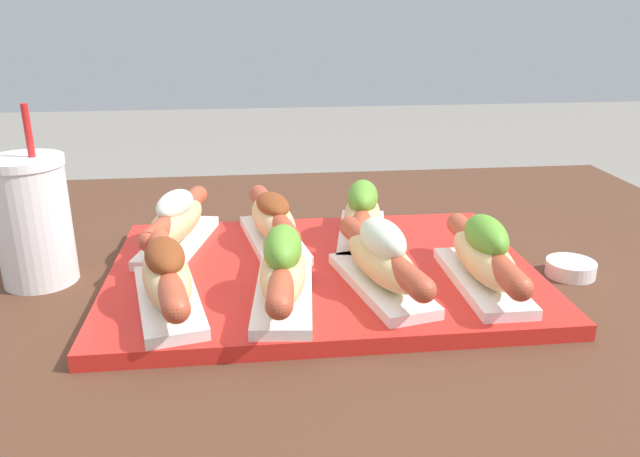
{
  "coord_description": "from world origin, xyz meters",
  "views": [
    {
      "loc": [
        -0.1,
        -0.69,
        1.04
      ],
      "look_at": [
        -0.02,
        0.02,
        0.78
      ],
      "focal_mm": 35.0,
      "sensor_mm": 36.0,
      "label": 1
    }
  ],
  "objects_px": {
    "hot_dog_3": "(484,256)",
    "hot_dog_1": "(283,269)",
    "hot_dog_5": "(273,220)",
    "hot_dog_0": "(166,276)",
    "drink_cup": "(33,220)",
    "hot_dog_6": "(362,214)",
    "sauce_bowl": "(571,267)",
    "hot_dog_4": "(176,221)",
    "hot_dog_2": "(382,259)",
    "serving_tray": "(322,272)"
  },
  "relations": [
    {
      "from": "hot_dog_3",
      "to": "hot_dog_1",
      "type": "bearing_deg",
      "value": -177.06
    },
    {
      "from": "hot_dog_5",
      "to": "hot_dog_0",
      "type": "bearing_deg",
      "value": -125.12
    },
    {
      "from": "hot_dog_0",
      "to": "drink_cup",
      "type": "relative_size",
      "value": 0.99
    },
    {
      "from": "hot_dog_0",
      "to": "hot_dog_6",
      "type": "relative_size",
      "value": 1.0
    },
    {
      "from": "hot_dog_5",
      "to": "sauce_bowl",
      "type": "relative_size",
      "value": 3.57
    },
    {
      "from": "hot_dog_1",
      "to": "hot_dog_5",
      "type": "xyz_separation_m",
      "value": [
        -0.0,
        0.17,
        -0.0
      ]
    },
    {
      "from": "hot_dog_0",
      "to": "hot_dog_1",
      "type": "xyz_separation_m",
      "value": [
        0.12,
        -0.0,
        0.0
      ]
    },
    {
      "from": "hot_dog_6",
      "to": "sauce_bowl",
      "type": "bearing_deg",
      "value": -23.78
    },
    {
      "from": "hot_dog_4",
      "to": "hot_dog_2",
      "type": "bearing_deg",
      "value": -33.81
    },
    {
      "from": "hot_dog_6",
      "to": "hot_dog_1",
      "type": "bearing_deg",
      "value": -123.85
    },
    {
      "from": "hot_dog_1",
      "to": "hot_dog_3",
      "type": "xyz_separation_m",
      "value": [
        0.22,
        0.01,
        -0.0
      ]
    },
    {
      "from": "hot_dog_0",
      "to": "hot_dog_1",
      "type": "distance_m",
      "value": 0.12
    },
    {
      "from": "hot_dog_4",
      "to": "sauce_bowl",
      "type": "xyz_separation_m",
      "value": [
        0.49,
        -0.11,
        -0.04
      ]
    },
    {
      "from": "hot_dog_0",
      "to": "sauce_bowl",
      "type": "distance_m",
      "value": 0.48
    },
    {
      "from": "hot_dog_6",
      "to": "hot_dog_5",
      "type": "bearing_deg",
      "value": -178.37
    },
    {
      "from": "hot_dog_0",
      "to": "hot_dog_4",
      "type": "xyz_separation_m",
      "value": [
        -0.01,
        0.17,
        0.0
      ]
    },
    {
      "from": "hot_dog_4",
      "to": "sauce_bowl",
      "type": "relative_size",
      "value": 3.53
    },
    {
      "from": "hot_dog_1",
      "to": "sauce_bowl",
      "type": "xyz_separation_m",
      "value": [
        0.36,
        0.06,
        -0.04
      ]
    },
    {
      "from": "hot_dog_2",
      "to": "hot_dog_1",
      "type": "bearing_deg",
      "value": -171.49
    },
    {
      "from": "hot_dog_2",
      "to": "hot_dog_5",
      "type": "xyz_separation_m",
      "value": [
        -0.11,
        0.15,
        -0.0
      ]
    },
    {
      "from": "hot_dog_0",
      "to": "drink_cup",
      "type": "height_order",
      "value": "drink_cup"
    },
    {
      "from": "hot_dog_5",
      "to": "hot_dog_6",
      "type": "bearing_deg",
      "value": 1.63
    },
    {
      "from": "serving_tray",
      "to": "hot_dog_1",
      "type": "relative_size",
      "value": 2.34
    },
    {
      "from": "hot_dog_1",
      "to": "hot_dog_4",
      "type": "height_order",
      "value": "hot_dog_1"
    },
    {
      "from": "hot_dog_5",
      "to": "hot_dog_6",
      "type": "height_order",
      "value": "hot_dog_6"
    },
    {
      "from": "hot_dog_5",
      "to": "hot_dog_3",
      "type": "bearing_deg",
      "value": -34.69
    },
    {
      "from": "hot_dog_0",
      "to": "serving_tray",
      "type": "bearing_deg",
      "value": 27.12
    },
    {
      "from": "hot_dog_0",
      "to": "hot_dog_1",
      "type": "height_order",
      "value": "hot_dog_1"
    },
    {
      "from": "hot_dog_1",
      "to": "hot_dog_4",
      "type": "xyz_separation_m",
      "value": [
        -0.13,
        0.18,
        -0.0
      ]
    },
    {
      "from": "hot_dog_2",
      "to": "sauce_bowl",
      "type": "bearing_deg",
      "value": 11.04
    },
    {
      "from": "hot_dog_3",
      "to": "hot_dog_4",
      "type": "relative_size",
      "value": 1.02
    },
    {
      "from": "hot_dog_1",
      "to": "hot_dog_5",
      "type": "relative_size",
      "value": 1.01
    },
    {
      "from": "serving_tray",
      "to": "hot_dog_3",
      "type": "bearing_deg",
      "value": -24.52
    },
    {
      "from": "hot_dog_3",
      "to": "drink_cup",
      "type": "distance_m",
      "value": 0.52
    },
    {
      "from": "hot_dog_4",
      "to": "hot_dog_5",
      "type": "relative_size",
      "value": 0.99
    },
    {
      "from": "hot_dog_5",
      "to": "hot_dog_6",
      "type": "relative_size",
      "value": 1.0
    },
    {
      "from": "hot_dog_6",
      "to": "drink_cup",
      "type": "distance_m",
      "value": 0.41
    },
    {
      "from": "hot_dog_6",
      "to": "drink_cup",
      "type": "bearing_deg",
      "value": -172.95
    },
    {
      "from": "serving_tray",
      "to": "hot_dog_6",
      "type": "xyz_separation_m",
      "value": [
        0.06,
        0.08,
        0.04
      ]
    },
    {
      "from": "hot_dog_2",
      "to": "hot_dog_5",
      "type": "distance_m",
      "value": 0.19
    },
    {
      "from": "hot_dog_2",
      "to": "hot_dog_5",
      "type": "bearing_deg",
      "value": 126.47
    },
    {
      "from": "hot_dog_3",
      "to": "hot_dog_5",
      "type": "relative_size",
      "value": 1.01
    },
    {
      "from": "hot_dog_2",
      "to": "hot_dog_3",
      "type": "xyz_separation_m",
      "value": [
        0.11,
        -0.0,
        0.0
      ]
    },
    {
      "from": "hot_dog_1",
      "to": "hot_dog_2",
      "type": "xyz_separation_m",
      "value": [
        0.11,
        0.02,
        -0.0
      ]
    },
    {
      "from": "hot_dog_1",
      "to": "drink_cup",
      "type": "xyz_separation_m",
      "value": [
        -0.29,
        0.12,
        0.02
      ]
    },
    {
      "from": "hot_dog_3",
      "to": "hot_dog_4",
      "type": "distance_m",
      "value": 0.39
    },
    {
      "from": "hot_dog_3",
      "to": "hot_dog_6",
      "type": "xyz_separation_m",
      "value": [
        -0.11,
        0.16,
        -0.0
      ]
    },
    {
      "from": "hot_dog_1",
      "to": "hot_dog_2",
      "type": "distance_m",
      "value": 0.11
    },
    {
      "from": "hot_dog_1",
      "to": "drink_cup",
      "type": "bearing_deg",
      "value": 156.88
    },
    {
      "from": "drink_cup",
      "to": "hot_dog_3",
      "type": "bearing_deg",
      "value": -12.26
    }
  ]
}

